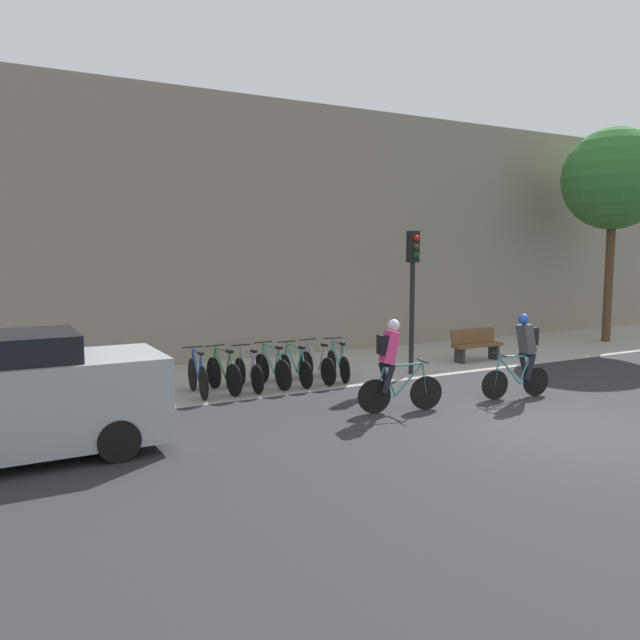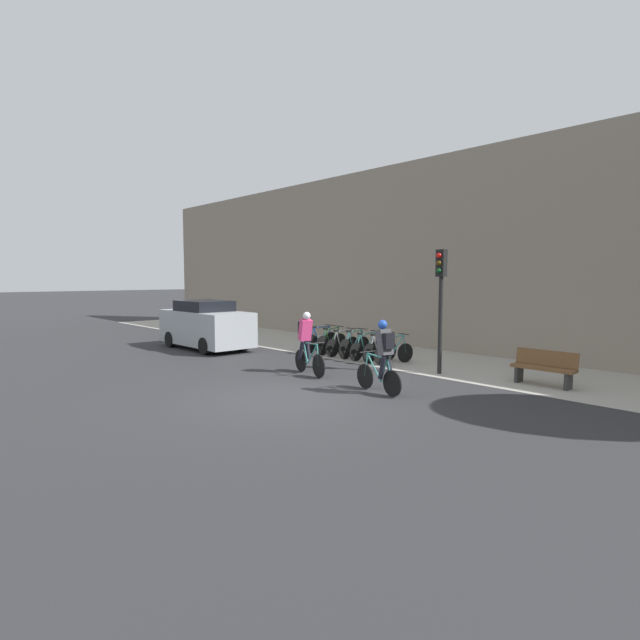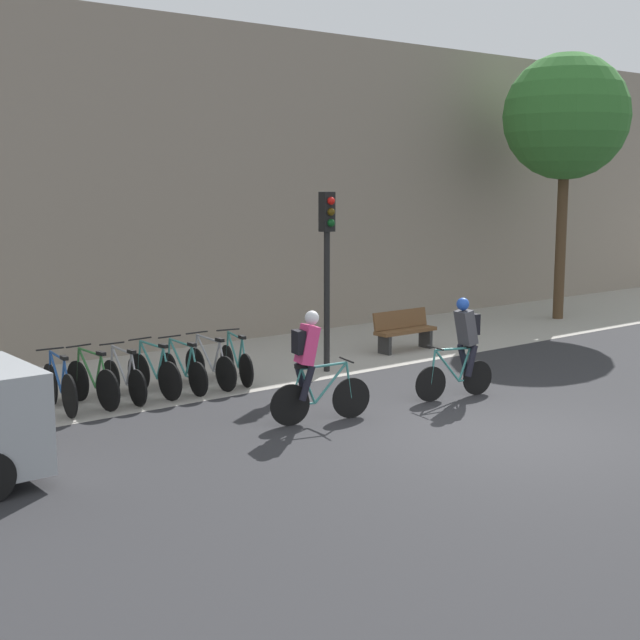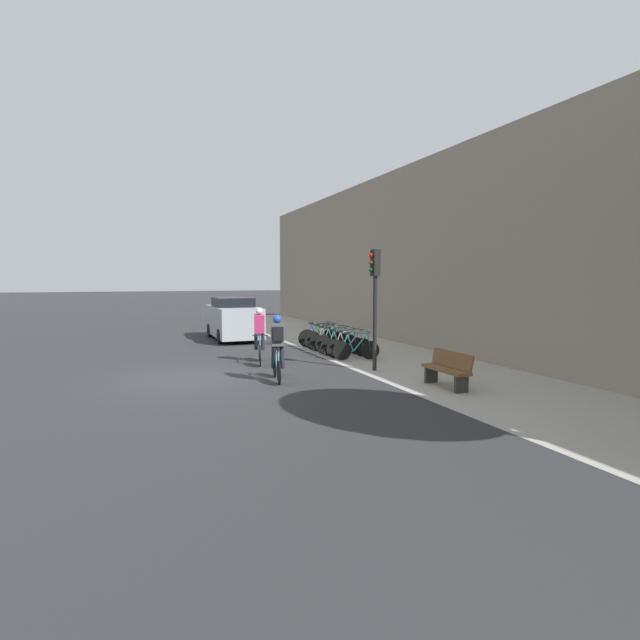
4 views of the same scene
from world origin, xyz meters
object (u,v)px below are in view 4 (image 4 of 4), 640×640
(cyclist_pink, at_px, (259,333))
(cyclist_grey, at_px, (277,346))
(parked_bike_1, at_px, (324,338))
(parked_bike_0, at_px, (319,336))
(parked_bike_4, at_px, (342,344))
(parked_bike_5, at_px, (349,346))
(parked_car, at_px, (233,319))
(traffic_light_pole, at_px, (375,287))
(parked_bike_3, at_px, (336,342))
(parked_bike_2, at_px, (330,340))
(parked_bike_6, at_px, (356,348))
(bench, at_px, (447,369))

(cyclist_pink, relative_size, cyclist_grey, 1.01)
(parked_bike_1, bearing_deg, parked_bike_0, 179.98)
(parked_bike_4, height_order, parked_bike_5, parked_bike_5)
(parked_bike_1, height_order, parked_bike_5, parked_bike_1)
(parked_bike_0, distance_m, parked_bike_4, 2.28)
(parked_bike_4, bearing_deg, parked_bike_0, 179.93)
(parked_car, bearing_deg, traffic_light_pole, 14.48)
(parked_bike_1, distance_m, parked_bike_3, 1.14)
(parked_bike_2, height_order, parked_bike_3, parked_bike_3)
(cyclist_grey, relative_size, parked_bike_6, 1.12)
(parked_bike_1, xyz_separation_m, parked_bike_2, (0.57, -0.00, -0.02))
(cyclist_grey, bearing_deg, parked_bike_0, 149.80)
(cyclist_pink, bearing_deg, parked_bike_5, 88.46)
(cyclist_grey, distance_m, parked_bike_0, 6.80)
(parked_bike_4, distance_m, parked_bike_5, 0.57)
(parked_bike_0, bearing_deg, parked_bike_2, -0.08)
(parked_bike_3, bearing_deg, parked_bike_1, 179.98)
(parked_bike_4, height_order, parked_car, parked_car)
(parked_bike_2, height_order, parked_bike_5, parked_bike_5)
(cyclist_pink, distance_m, cyclist_grey, 3.10)
(parked_bike_4, bearing_deg, parked_bike_5, 0.08)
(cyclist_pink, distance_m, parked_bike_4, 3.18)
(parked_bike_6, bearing_deg, traffic_light_pole, -9.61)
(parked_bike_3, xyz_separation_m, traffic_light_pole, (3.62, -0.32, 2.03))
(traffic_light_pole, bearing_deg, parked_bike_0, 176.51)
(cyclist_pink, xyz_separation_m, parked_car, (-6.41, 0.45, -0.05))
(parked_car, bearing_deg, parked_bike_5, 22.12)
(parked_bike_1, height_order, bench, parked_bike_1)
(parked_bike_5, height_order, parked_bike_6, parked_bike_5)
(cyclist_grey, relative_size, parked_bike_3, 1.05)
(parked_bike_4, bearing_deg, parked_bike_6, 0.08)
(parked_bike_0, xyz_separation_m, parked_bike_4, (2.28, -0.00, -0.03))
(parked_bike_3, distance_m, parked_bike_6, 1.71)
(parked_car, bearing_deg, parked_bike_2, 28.90)
(parked_bike_0, bearing_deg, parked_bike_3, -0.02)
(parked_bike_3, xyz_separation_m, parked_bike_4, (0.57, -0.00, -0.02))
(parked_bike_2, bearing_deg, bench, 2.53)
(parked_bike_1, bearing_deg, parked_bike_5, -0.04)
(cyclist_pink, xyz_separation_m, traffic_light_pole, (2.56, 2.77, 1.49))
(parked_bike_1, distance_m, parked_bike_4, 1.71)
(cyclist_grey, distance_m, parked_bike_3, 5.39)
(parked_bike_3, bearing_deg, parked_bike_4, -0.21)
(parked_bike_6, xyz_separation_m, traffic_light_pole, (1.91, -0.32, 2.05))
(parked_bike_0, height_order, parked_bike_1, parked_bike_0)
(cyclist_pink, relative_size, parked_bike_2, 1.09)
(cyclist_grey, height_order, parked_bike_2, cyclist_grey)
(cyclist_pink, xyz_separation_m, parked_bike_5, (0.08, 3.09, -0.55))
(cyclist_pink, distance_m, parked_bike_3, 3.32)
(cyclist_grey, bearing_deg, parked_bike_1, 147.19)
(parked_bike_5, xyz_separation_m, parked_car, (-6.49, -2.64, 0.51))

